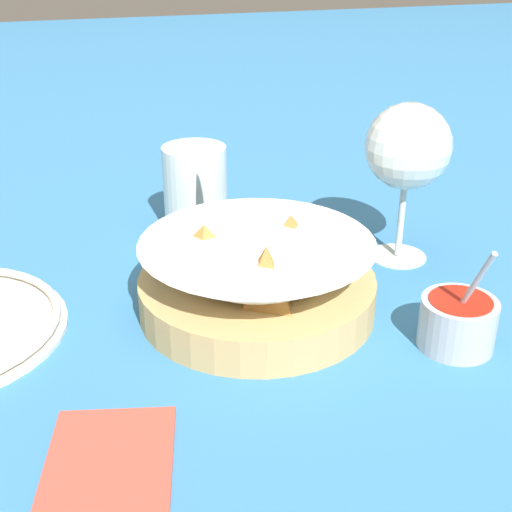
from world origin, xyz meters
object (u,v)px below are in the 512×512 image
object	(u,v)px
sauce_cup	(458,321)
beer_mug	(196,192)
wine_glass	(408,151)
food_basket	(256,278)

from	to	relation	value
sauce_cup	beer_mug	world-z (taller)	sauce_cup
sauce_cup	wine_glass	size ratio (longest dim) A/B	0.63
wine_glass	beer_mug	world-z (taller)	wine_glass
wine_glass	beer_mug	bearing A→B (deg)	-123.54
sauce_cup	beer_mug	distance (m)	0.35
food_basket	beer_mug	xyz separation A→B (m)	(-0.20, -0.02, 0.01)
food_basket	beer_mug	world-z (taller)	beer_mug
sauce_cup	beer_mug	bearing A→B (deg)	-150.97
wine_glass	sauce_cup	bearing A→B (deg)	-9.29
food_basket	wine_glass	size ratio (longest dim) A/B	1.30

